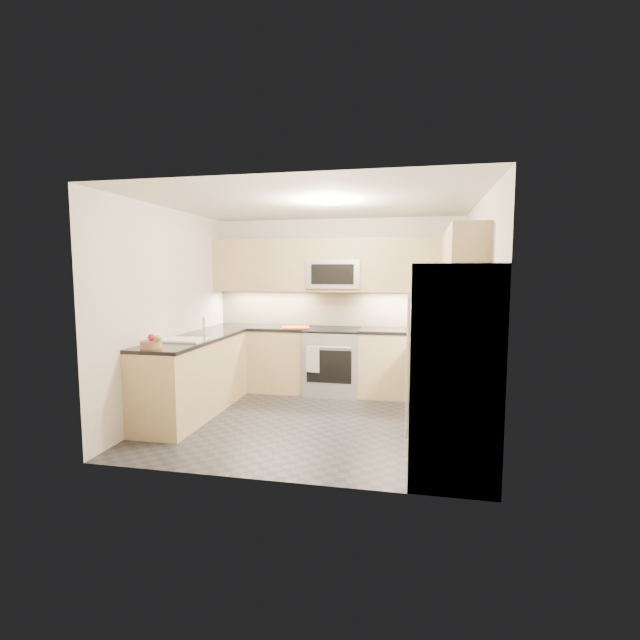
{
  "coord_description": "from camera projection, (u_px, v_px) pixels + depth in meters",
  "views": [
    {
      "loc": [
        1.13,
        -5.14,
        1.74
      ],
      "look_at": [
        0.0,
        0.35,
        1.15
      ],
      "focal_mm": 26.0,
      "sensor_mm": 36.0,
      "label": 1
    }
  ],
  "objects": [
    {
      "name": "cutting_board",
      "position": [
        296.0,
        327.0,
        6.59
      ],
      "size": [
        0.45,
        0.36,
        0.01
      ],
      "primitive_type": "cube",
      "rotation": [
        0.0,
        0.0,
        0.25
      ],
      "color": "red",
      "rests_on": "countertop_back_left"
    },
    {
      "name": "base_cab_right",
      "position": [
        447.0,
        386.0,
        5.21
      ],
      "size": [
        0.6,
        1.7,
        0.9
      ],
      "primitive_type": "cube",
      "color": "tan",
      "rests_on": "floor"
    },
    {
      "name": "backsplash_back",
      "position": [
        337.0,
        308.0,
        6.84
      ],
      "size": [
        3.6,
        0.01,
        0.51
      ],
      "primitive_type": "cube",
      "color": "#C6B38F",
      "rests_on": "wall_back"
    },
    {
      "name": "oven_handle",
      "position": [
        329.0,
        347.0,
        6.24
      ],
      "size": [
        0.6,
        0.02,
        0.02
      ],
      "primitive_type": "cylinder",
      "rotation": [
        0.0,
        1.57,
        0.0
      ],
      "color": "#B2B5BA",
      "rests_on": "gas_range"
    },
    {
      "name": "countertop_back_left",
      "position": [
        260.0,
        327.0,
        6.8
      ],
      "size": [
        1.42,
        0.63,
        0.04
      ],
      "primitive_type": "cube",
      "color": "black",
      "rests_on": "base_cab_back_left"
    },
    {
      "name": "refrigerator",
      "position": [
        452.0,
        371.0,
        3.91
      ],
      "size": [
        0.7,
        0.9,
        1.8
      ],
      "primitive_type": "cube",
      "color": "#96989D",
      "rests_on": "floor"
    },
    {
      "name": "countertop_peninsula",
      "position": [
        193.0,
        339.0,
        5.62
      ],
      "size": [
        0.63,
        2.0,
        0.04
      ],
      "primitive_type": "cube",
      "color": "black",
      "rests_on": "base_cab_peninsula"
    },
    {
      "name": "fridge_handle_left",
      "position": [
        408.0,
        368.0,
        3.8
      ],
      "size": [
        0.02,
        0.02,
        1.2
      ],
      "primitive_type": "cylinder",
      "color": "#B2B5BA",
      "rests_on": "refrigerator"
    },
    {
      "name": "dish_towel_check",
      "position": [
        313.0,
        359.0,
        6.28
      ],
      "size": [
        0.19,
        0.06,
        0.35
      ],
      "primitive_type": "cube",
      "rotation": [
        0.0,
        0.0,
        -0.23
      ],
      "color": "silver",
      "rests_on": "oven_handle"
    },
    {
      "name": "wall_left",
      "position": [
        170.0,
        312.0,
        5.64
      ],
      "size": [
        0.02,
        3.2,
        2.5
      ],
      "primitive_type": "cube",
      "color": "beige",
      "rests_on": "floor"
    },
    {
      "name": "microwave_door",
      "position": [
        332.0,
        274.0,
        6.4
      ],
      "size": [
        0.6,
        0.01,
        0.28
      ],
      "primitive_type": "cube",
      "color": "black",
      "rests_on": "microwave"
    },
    {
      "name": "wall_front",
      "position": [
        271.0,
        332.0,
        3.73
      ],
      "size": [
        3.6,
        0.02,
        2.5
      ],
      "primitive_type": "cube",
      "color": "beige",
      "rests_on": "floor"
    },
    {
      "name": "oven_door_glass",
      "position": [
        329.0,
        367.0,
        6.29
      ],
      "size": [
        0.62,
        0.02,
        0.45
      ],
      "primitive_type": "cube",
      "color": "black",
      "rests_on": "gas_range"
    },
    {
      "name": "microwave",
      "position": [
        335.0,
        274.0,
        6.6
      ],
      "size": [
        0.76,
        0.4,
        0.4
      ],
      "primitive_type": "cube",
      "color": "#979A9F",
      "rests_on": "upper_cab_back"
    },
    {
      "name": "fruit_pear",
      "position": [
        159.0,
        338.0,
        4.77
      ],
      "size": [
        0.07,
        0.07,
        0.07
      ],
      "primitive_type": "sphere",
      "color": "#69AD4A",
      "rests_on": "fruit_basket"
    },
    {
      "name": "backsplash_right",
      "position": [
        473.0,
        319.0,
        5.37
      ],
      "size": [
        0.01,
        2.3,
        0.51
      ],
      "primitive_type": "cube",
      "color": "#C6B38F",
      "rests_on": "wall_right"
    },
    {
      "name": "ceiling",
      "position": [
        314.0,
        203.0,
        5.15
      ],
      "size": [
        3.6,
        3.2,
        0.02
      ],
      "primitive_type": "cube",
      "color": "beige",
      "rests_on": "wall_back"
    },
    {
      "name": "sink_basin",
      "position": [
        183.0,
        346.0,
        5.38
      ],
      "size": [
        0.52,
        0.38,
        0.16
      ],
      "primitive_type": "cube",
      "color": "white",
      "rests_on": "base_cab_peninsula"
    },
    {
      "name": "floor",
      "position": [
        314.0,
        421.0,
        5.41
      ],
      "size": [
        3.6,
        3.2,
        0.0
      ],
      "primitive_type": "cube",
      "color": "#222227",
      "rests_on": "ground"
    },
    {
      "name": "fruit_apple",
      "position": [
        152.0,
        337.0,
        4.83
      ],
      "size": [
        0.07,
        0.07,
        0.07
      ],
      "primitive_type": "sphere",
      "color": "#AE132A",
      "rests_on": "fruit_basket"
    },
    {
      "name": "base_cab_back_right",
      "position": [
        411.0,
        365.0,
        6.42
      ],
      "size": [
        1.42,
        0.6,
        0.9
      ],
      "primitive_type": "cube",
      "color": "tan",
      "rests_on": "floor"
    },
    {
      "name": "fridge_handle_right",
      "position": [
        408.0,
        360.0,
        4.15
      ],
      "size": [
        0.02,
        0.02,
        1.2
      ],
      "primitive_type": "cylinder",
      "color": "#B2B5BA",
      "rests_on": "refrigerator"
    },
    {
      "name": "base_cab_peninsula",
      "position": [
        194.0,
        377.0,
        5.67
      ],
      "size": [
        0.6,
        2.0,
        0.9
      ],
      "primitive_type": "cube",
      "color": "tan",
      "rests_on": "floor"
    },
    {
      "name": "countertop_right",
      "position": [
        448.0,
        345.0,
        5.16
      ],
      "size": [
        0.63,
        1.7,
        0.04
      ],
      "primitive_type": "cube",
      "color": "black",
      "rests_on": "base_cab_right"
    },
    {
      "name": "countertop_back_right",
      "position": [
        411.0,
        331.0,
        6.37
      ],
      "size": [
        1.42,
        0.63,
        0.04
      ],
      "primitive_type": "cube",
      "color": "black",
      "rests_on": "base_cab_back_right"
    },
    {
      "name": "wall_right",
      "position": [
        479.0,
        318.0,
        4.92
      ],
      "size": [
        0.02,
        3.2,
        2.5
      ],
      "primitive_type": "cube",
      "color": "beige",
      "rests_on": "floor"
    },
    {
      "name": "fruit_basket",
      "position": [
        151.0,
        344.0,
        4.85
      ],
      "size": [
        0.27,
        0.27,
        0.08
      ],
      "primitive_type": "cylinder",
      "rotation": [
        0.0,
        0.0,
        -0.25
      ],
      "color": "#A3744C",
      "rests_on": "countertop_peninsula"
    },
    {
      "name": "range_cooktop",
      "position": [
        333.0,
        330.0,
        6.56
      ],
      "size": [
        0.76,
        0.65,
        0.03
      ],
      "primitive_type": "cube",
      "color": "black",
      "rests_on": "gas_range"
    },
    {
      "name": "fruit_orange",
      "position": [
        158.0,
        338.0,
        4.79
      ],
      "size": [
        0.07,
        0.07,
        0.07
      ],
      "primitive_type": "sphere",
      "color": "orange",
      "rests_on": "fruit_basket"
    },
    {
      "name": "base_cab_back_left",
      "position": [
        261.0,
        359.0,
        6.85
      ],
      "size": [
        1.42,
        0.6,
        0.9
      ],
      "primitive_type": "cube",
      "color": "tan",
      "rests_on": "floor"
    },
    {
      "name": "faucet",
      "position": [
        204.0,
        329.0,
        5.31
      ],
      "size": [
        0.03,
        0.03,
        0.28
      ],
      "primitive_type": "cylinder",
      "color": "silver",
      "rests_on": "countertop_peninsula"
    },
    {
      "name": "utensil_bowl",
      "position": [
        424.0,
        324.0,
        6.3
      ],
      "size": [
        0.34,
        0.34,
        0.16
      ],
      "primitive_type": "cylinder",
      "rotation": [
        0.0,
        0.0,
        0.24
      ],
      "color": "#5CBA50",
      "rests_on": "countertop_back_right"
    },
    {
      "name": "upper_cab_back",
      "position": [
        335.0,
        265.0,
        6.61
      ],
      "size": [
        3.6,
        0.35,
        0.75
      ],
      "primitive_type": "cube",
      "color": "tan",
      "rests_on": "wall_back"
    },
    {
      "name": "upper_cab_right",
      "position": [
        461.0,
        264.0,
        5.17
      ],
      "size": [
        0.35,
        1.95,
        0.75
      ],
      "primitive_type": "cube",
      "color": "tan",
      "rests_on": "wall_right"
    },
    {
      "name": "wall_back",
      "position": [
        337.0,
        305.0,
        6.84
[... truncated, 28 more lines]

